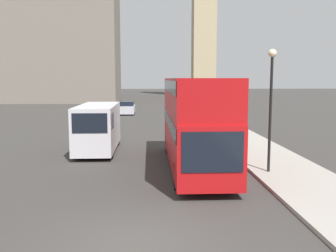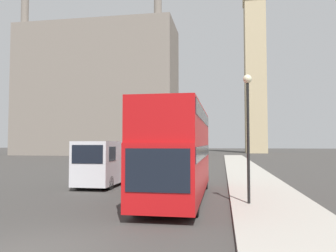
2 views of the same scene
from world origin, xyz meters
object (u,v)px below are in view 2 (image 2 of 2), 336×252
object	(u,v)px
red_double_decker_bus	(178,148)
street_lamp	(248,117)
clock_tower	(255,44)
white_van	(106,162)
parked_sedan	(170,157)

from	to	relation	value
red_double_decker_bus	street_lamp	bearing A→B (deg)	-25.48
clock_tower	white_van	distance (m)	73.65
red_double_decker_bus	white_van	size ratio (longest dim) A/B	1.66
clock_tower	red_double_decker_bus	size ratio (longest dim) A/B	5.41
white_van	parked_sedan	size ratio (longest dim) A/B	1.46
red_double_decker_bus	parked_sedan	world-z (taller)	red_double_decker_bus
clock_tower	red_double_decker_bus	world-z (taller)	clock_tower
street_lamp	parked_sedan	world-z (taller)	street_lamp
parked_sedan	white_van	bearing A→B (deg)	-90.65
clock_tower	parked_sedan	bearing A→B (deg)	-109.68
clock_tower	white_van	bearing A→B (deg)	-103.28
clock_tower	red_double_decker_bus	distance (m)	76.34
red_double_decker_bus	white_van	distance (m)	6.75
red_double_decker_bus	parked_sedan	xyz separation A→B (m)	(-4.88, 27.71, -1.69)
red_double_decker_bus	white_van	world-z (taller)	red_double_decker_bus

